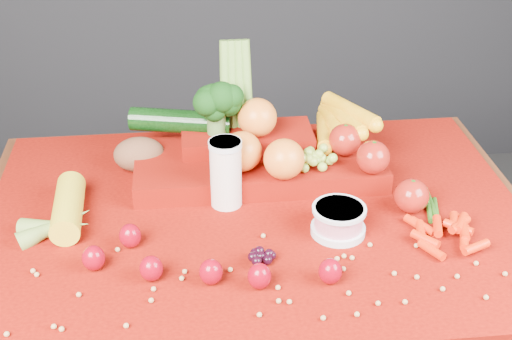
{
  "coord_description": "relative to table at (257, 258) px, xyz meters",
  "views": [
    {
      "loc": [
        -0.13,
        -1.15,
        1.54
      ],
      "look_at": [
        0.0,
        0.02,
        0.85
      ],
      "focal_mm": 50.0,
      "sensor_mm": 36.0,
      "label": 1
    }
  ],
  "objects": [
    {
      "name": "table",
      "position": [
        0.0,
        0.0,
        0.0
      ],
      "size": [
        1.1,
        0.8,
        0.75
      ],
      "color": "#3D1D0E",
      "rests_on": "ground"
    },
    {
      "name": "produce_mound",
      "position": [
        0.04,
        0.16,
        0.17
      ],
      "size": [
        0.59,
        0.36,
        0.27
      ],
      "color": "#7E0D04",
      "rests_on": "red_cloth"
    },
    {
      "name": "dark_grape_cluster",
      "position": [
        -0.01,
        -0.15,
        0.12
      ],
      "size": [
        0.06,
        0.05,
        0.03
      ],
      "primitive_type": null,
      "color": "black",
      "rests_on": "red_cloth"
    },
    {
      "name": "red_cloth",
      "position": [
        0.0,
        0.0,
        0.1
      ],
      "size": [
        1.05,
        0.75,
        0.01
      ],
      "primitive_type": "cube",
      "color": "#7E0D04",
      "rests_on": "table"
    },
    {
      "name": "green_bean_pile",
      "position": [
        0.34,
        -0.01,
        0.11
      ],
      "size": [
        0.14,
        0.12,
        0.01
      ],
      "primitive_type": null,
      "color": "#234E12",
      "rests_on": "red_cloth"
    },
    {
      "name": "yogurt_bowl",
      "position": [
        0.14,
        -0.08,
        0.14
      ],
      "size": [
        0.1,
        0.1,
        0.06
      ],
      "rotation": [
        0.0,
        0.0,
        0.06
      ],
      "color": "silver",
      "rests_on": "red_cloth"
    },
    {
      "name": "corn_ear",
      "position": [
        -0.37,
        -0.01,
        0.13
      ],
      "size": [
        0.19,
        0.23,
        0.06
      ],
      "rotation": [
        0.0,
        0.0,
        1.61
      ],
      "color": "gold",
      "rests_on": "red_cloth"
    },
    {
      "name": "potato",
      "position": [
        -0.23,
        0.2,
        0.14
      ],
      "size": [
        0.11,
        0.08,
        0.07
      ],
      "primitive_type": "ellipsoid",
      "color": "brown",
      "rests_on": "red_cloth"
    },
    {
      "name": "milk_glass",
      "position": [
        -0.06,
        0.04,
        0.18
      ],
      "size": [
        0.07,
        0.07,
        0.14
      ],
      "rotation": [
        0.0,
        0.0,
        -0.29
      ],
      "color": "silver",
      "rests_on": "red_cloth"
    },
    {
      "name": "soybean_scatter",
      "position": [
        0.0,
        -0.2,
        0.11
      ],
      "size": [
        0.84,
        0.24,
        0.01
      ],
      "primitive_type": null,
      "color": "tan",
      "rests_on": "red_cloth"
    },
    {
      "name": "baby_carrot_pile",
      "position": [
        0.34,
        -0.13,
        0.12
      ],
      "size": [
        0.17,
        0.17,
        0.03
      ],
      "primitive_type": null,
      "color": "red",
      "rests_on": "red_cloth"
    },
    {
      "name": "strawberry_scatter",
      "position": [
        -0.13,
        -0.17,
        0.13
      ],
      "size": [
        0.44,
        0.18,
        0.05
      ],
      "color": "maroon",
      "rests_on": "red_cloth"
    }
  ]
}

